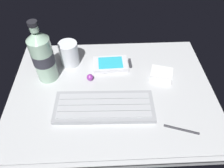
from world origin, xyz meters
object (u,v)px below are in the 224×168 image
object	(u,v)px
handheld_device	(112,64)
juice_cup	(69,54)
charger_block	(161,74)
trackball_mouse	(90,77)
water_bottle	(43,56)
keyboard	(104,107)
stylus_pen	(182,129)

from	to	relation	value
handheld_device	juice_cup	xyz separation A→B (cm)	(-14.77, 2.05, 3.18)
charger_block	trackball_mouse	distance (cm)	23.63
charger_block	water_bottle	bearing A→B (deg)	177.28
keyboard	juice_cup	distance (cm)	23.58
keyboard	handheld_device	xyz separation A→B (cm)	(3.26, 18.29, -0.08)
water_bottle	handheld_device	bearing A→B (deg)	11.64
handheld_device	water_bottle	world-z (taller)	water_bottle
handheld_device	juice_cup	size ratio (longest dim) A/B	1.53
keyboard	juice_cup	size ratio (longest dim) A/B	3.45
water_bottle	charger_block	size ratio (longest dim) A/B	2.97
keyboard	trackball_mouse	xyz separation A→B (cm)	(-4.40, 11.79, 0.29)
stylus_pen	water_bottle	bearing A→B (deg)	169.31
juice_cup	water_bottle	distance (cm)	10.65
water_bottle	stylus_pen	distance (cm)	45.62
keyboard	stylus_pen	xyz separation A→B (cm)	(20.79, -8.09, -0.46)
water_bottle	trackball_mouse	world-z (taller)	water_bottle
keyboard	trackball_mouse	world-z (taller)	trackball_mouse
water_bottle	trackball_mouse	size ratio (longest dim) A/B	9.45
keyboard	stylus_pen	world-z (taller)	keyboard
charger_block	trackball_mouse	world-z (taller)	charger_block
trackball_mouse	water_bottle	bearing A→B (deg)	171.49
charger_block	stylus_pen	size ratio (longest dim) A/B	0.74
juice_cup	stylus_pen	distance (cm)	43.18
charger_block	trackball_mouse	xyz separation A→B (cm)	(-23.63, -0.29, -0.10)
trackball_mouse	stylus_pen	size ratio (longest dim) A/B	0.23
charger_block	stylus_pen	xyz separation A→B (cm)	(1.57, -20.17, -0.85)
juice_cup	charger_block	distance (cm)	31.94
juice_cup	charger_block	world-z (taller)	juice_cup
charger_block	stylus_pen	bearing A→B (deg)	-85.56
charger_block	trackball_mouse	size ratio (longest dim) A/B	3.18
keyboard	trackball_mouse	distance (cm)	12.59
handheld_device	charger_block	size ratio (longest dim) A/B	1.85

